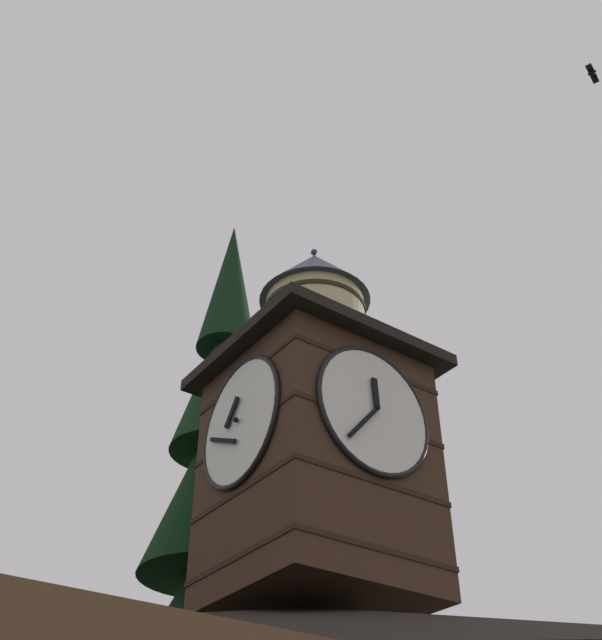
# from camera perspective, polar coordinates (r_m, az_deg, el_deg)

# --- Properties ---
(clock_tower) EXTENTS (4.15, 4.15, 8.32)m
(clock_tower) POSITION_cam_1_polar(r_m,az_deg,el_deg) (15.81, 1.11, -8.20)
(clock_tower) COLOR #422B1E
(clock_tower) RESTS_ON building_main
(pine_tree_behind) EXTENTS (4.97, 4.97, 18.33)m
(pine_tree_behind) POSITION_cam_1_polar(r_m,az_deg,el_deg) (18.32, -6.70, -19.73)
(pine_tree_behind) COLOR #473323
(pine_tree_behind) RESTS_ON ground_plane
(flying_bird_low) EXTENTS (0.68, 0.37, 0.12)m
(flying_bird_low) POSITION_cam_1_polar(r_m,az_deg,el_deg) (22.67, 20.27, 16.41)
(flying_bird_low) COLOR black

